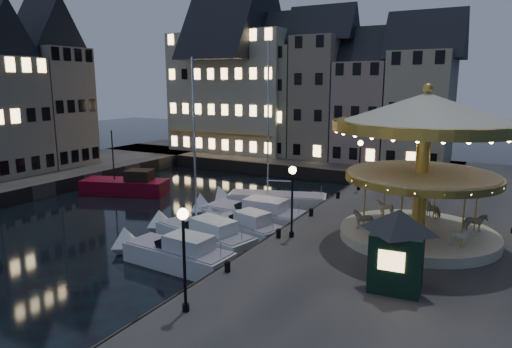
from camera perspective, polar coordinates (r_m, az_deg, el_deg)
The scene contains 29 objects.
ground at distance 29.96m, azimuth -9.18°, elevation -8.48°, with size 160.00×160.00×0.00m, color black.
quay_east at distance 29.85m, azimuth 20.65°, elevation -7.84°, with size 16.00×56.00×1.30m, color #474442.
quay_north at distance 57.02m, azimuth 1.75°, elevation 1.80°, with size 44.00×12.00×1.30m, color #474442.
quaywall_e at distance 31.81m, azimuth 6.21°, elevation -5.99°, with size 0.15×44.00×1.30m, color #47423A.
quaywall_n at distance 50.87m, azimuth 0.68°, elevation 0.64°, with size 48.00×0.15×1.30m, color #47423A.
quaywall_w at distance 43.96m, azimuth -26.41°, elevation -2.26°, with size 0.15×44.00×1.30m, color #47423A.
streetlamp_a at distance 17.76m, azimuth -9.02°, elevation -8.78°, with size 0.44×0.44×4.17m.
streetlamp_b at distance 26.03m, azimuth 4.55°, elevation -2.18°, with size 0.44×0.44×4.17m.
streetlamp_c at distance 38.52m, azimuth 12.85°, elevation 1.98°, with size 0.44×0.44×4.17m.
bollard_a at distance 22.00m, azimuth -3.59°, elevation -11.36°, with size 0.30×0.30×0.57m.
bollard_b at distance 26.50m, azimuth 2.83°, elevation -7.34°, with size 0.30×0.30×0.57m.
bollard_c at distance 30.88m, azimuth 6.91°, elevation -4.69°, with size 0.30×0.30×0.57m.
bollard_d at distance 35.88m, azimuth 10.21°, elevation -2.52°, with size 0.30×0.30×0.57m.
townhouse_na at distance 63.97m, azimuth -6.71°, elevation 9.19°, with size 5.50×8.00×12.80m.
townhouse_nb at distance 60.96m, azimuth -2.48°, elevation 9.62°, with size 6.16×8.00×13.80m.
townhouse_nc at distance 58.04m, azimuth 2.71°, elevation 10.03°, with size 6.82×8.00×14.80m.
townhouse_nd at distance 55.74m, azimuth 8.12°, elevation 10.39°, with size 5.50×8.00×15.80m.
townhouse_ne at distance 54.09m, azimuth 13.54°, elevation 8.58°, with size 6.16×8.00×12.80m.
townhouse_nf at distance 52.79m, azimuth 19.97°, elevation 8.70°, with size 6.82×8.00×13.80m.
townhouse_wc at distance 54.69m, azimuth -24.30°, elevation 8.66°, with size 8.80×5.50×14.20m.
hotel_corner at distance 60.91m, azimuth -2.45°, elevation 11.03°, with size 17.60×9.00×16.80m.
motorboat_b at distance 26.40m, azimuth -10.35°, elevation -9.82°, with size 7.64×2.59×2.15m.
motorboat_c at distance 29.19m, azimuth -7.03°, elevation -7.55°, with size 8.28×3.82×10.98m.
motorboat_d at distance 30.46m, azimuth -1.87°, elevation -6.74°, with size 6.44×3.50×2.15m.
motorboat_e at distance 33.51m, azimuth -0.76°, elevation -5.03°, with size 8.66×2.54×2.15m.
motorboat_f at distance 37.71m, azimuth 1.79°, elevation -3.35°, with size 8.95×4.87×12.00m.
red_fishing_boat at distance 43.83m, azimuth -15.86°, elevation -1.46°, with size 8.26×5.11×6.04m.
carousel at distance 26.69m, azimuth 20.34°, elevation 4.15°, with size 10.02×10.02×8.76m.
ticket_kiosk at distance 20.58m, azimuth 17.34°, elevation -7.34°, with size 3.41×3.41×4.00m.
Camera 1 is at (17.54, -22.10, 10.08)m, focal length 32.00 mm.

